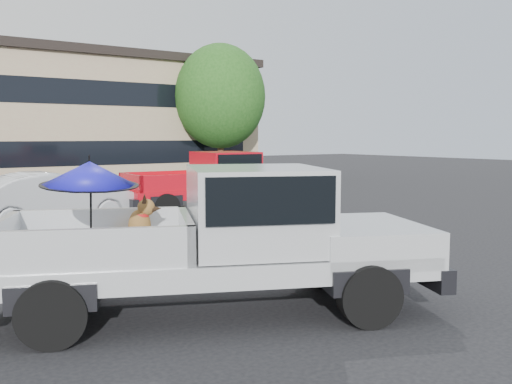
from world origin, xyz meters
TOP-DOWN VIEW (x-y plane):
  - ground at (0.00, 0.00)m, footprint 90.00×90.00m
  - stripe_left at (-3.00, 2.00)m, footprint 0.12×5.00m
  - stripe_right at (3.00, 2.00)m, footprint 0.12×5.00m
  - motel_building at (2.00, 20.99)m, footprint 20.40×8.40m
  - tree_right at (9.00, 16.00)m, footprint 4.46×4.46m
  - tree_back at (6.00, 24.00)m, footprint 4.68×4.68m
  - silver_pickup at (-1.90, -2.14)m, footprint 5.99×4.13m
  - red_pickup at (3.10, 6.41)m, footprint 5.56×2.29m
  - silver_sedan at (-1.83, 6.50)m, footprint 4.28×1.83m

SIDE VIEW (x-z plane):
  - ground at x=0.00m, z-range 0.00..0.00m
  - stripe_left at x=-3.00m, z-range 0.00..0.01m
  - stripe_right at x=3.00m, z-range 0.00..0.01m
  - silver_sedan at x=-1.83m, z-range 0.00..1.37m
  - red_pickup at x=3.10m, z-range 0.08..1.88m
  - silver_pickup at x=-1.90m, z-range 0.02..2.08m
  - motel_building at x=2.00m, z-range 0.06..6.36m
  - tree_right at x=9.00m, z-range 0.82..7.60m
  - tree_back at x=6.00m, z-range 0.86..7.97m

